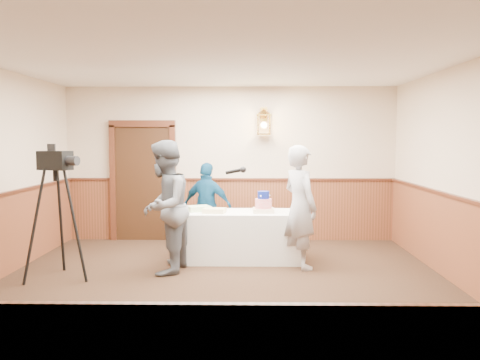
% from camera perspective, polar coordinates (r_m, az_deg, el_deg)
% --- Properties ---
extents(ground, '(7.00, 7.00, 0.00)m').
position_cam_1_polar(ground, '(6.06, -2.23, -13.19)').
color(ground, black).
rests_on(ground, ground).
extents(room_shell, '(6.02, 7.02, 2.81)m').
position_cam_1_polar(room_shell, '(6.24, -2.54, 1.56)').
color(room_shell, beige).
rests_on(room_shell, ground).
extents(display_table, '(1.80, 0.80, 0.75)m').
position_cam_1_polar(display_table, '(7.81, 0.02, -6.29)').
color(display_table, white).
rests_on(display_table, ground).
extents(tiered_cake, '(0.31, 0.31, 0.32)m').
position_cam_1_polar(tiered_cake, '(7.66, 2.65, -2.72)').
color(tiered_cake, beige).
rests_on(tiered_cake, display_table).
extents(sheet_cake_yellow, '(0.36, 0.29, 0.07)m').
position_cam_1_polar(sheet_cake_yellow, '(7.63, -2.89, -3.45)').
color(sheet_cake_yellow, '#EDD38D').
rests_on(sheet_cake_yellow, display_table).
extents(sheet_cake_green, '(0.42, 0.38, 0.08)m').
position_cam_1_polar(sheet_cake_green, '(7.83, -4.68, -3.21)').
color(sheet_cake_green, '#AFD496').
rests_on(sheet_cake_green, display_table).
extents(interviewer, '(1.54, 0.98, 1.84)m').
position_cam_1_polar(interviewer, '(7.07, -8.49, -3.01)').
color(interviewer, slate).
rests_on(interviewer, ground).
extents(baker, '(0.69, 0.77, 1.77)m').
position_cam_1_polar(baker, '(7.32, 6.76, -3.02)').
color(baker, '#A3A2A8').
rests_on(baker, ground).
extents(assistant_p, '(0.93, 0.62, 1.46)m').
position_cam_1_polar(assistant_p, '(8.46, -3.69, -3.00)').
color(assistant_p, navy).
rests_on(assistant_p, ground).
extents(tv_camera_rig, '(0.66, 0.62, 1.70)m').
position_cam_1_polar(tv_camera_rig, '(7.13, -19.87, -4.46)').
color(tv_camera_rig, black).
rests_on(tv_camera_rig, ground).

